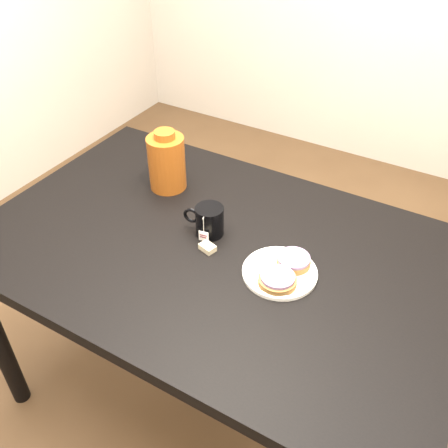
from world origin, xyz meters
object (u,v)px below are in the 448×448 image
Objects in this scene: plate at (280,272)px; mug at (209,221)px; table at (217,266)px; bagel_front at (277,280)px; teabag_pouch at (207,247)px; bagel_back at (294,261)px; bagel_package at (167,162)px.

plate is 1.55× the size of mug.
table is 0.25m from bagel_front.
plate is 4.53× the size of teabag_pouch.
bagel_front is at bearing -73.17° from plate.
mug is 2.93× the size of teabag_pouch.
bagel_front is (-0.01, -0.09, -0.00)m from bagel_back.
bagel_front reaches higher than table.
bagel_back is at bearing -12.09° from mug.
bagel_package is (-0.51, 0.20, 0.09)m from plate.
bagel_front is at bearing -7.32° from teabag_pouch.
teabag_pouch is (-0.01, -0.03, 0.09)m from table.
bagel_back is 0.28m from mug.
plate is 0.22m from teabag_pouch.
bagel_back reaches higher than plate.
bagel_back is 1.01× the size of bagel_front.
table is 31.11× the size of teabag_pouch.
bagel_package is at bearing 158.83° from plate.
bagel_package is (-0.53, 0.15, 0.07)m from bagel_back.
teabag_pouch reaches higher than plate.
plate is at bearing -21.17° from bagel_package.
bagel_back is at bearing -16.24° from bagel_package.
table is 0.25m from bagel_back.
bagel_front is 0.58m from bagel_package.
bagel_package is (-0.29, 0.21, 0.09)m from teabag_pouch.
teabag_pouch is at bearing -112.59° from table.
mug is at bearing 118.23° from teabag_pouch.
plate is at bearing -21.62° from mug.
plate is 0.27m from mug.
bagel_package is at bearing 163.76° from bagel_back.
plate is 0.55m from bagel_package.
plate is 0.05m from bagel_back.
mug reaches higher than bagel_front.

